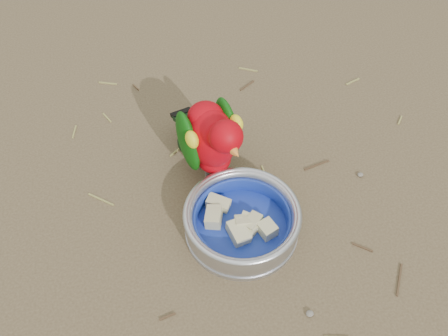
{
  "coord_description": "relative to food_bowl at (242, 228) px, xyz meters",
  "views": [
    {
      "loc": [
        -0.15,
        -0.54,
        0.78
      ],
      "look_at": [
        -0.02,
        0.04,
        0.08
      ],
      "focal_mm": 40.0,
      "sensor_mm": 36.0,
      "label": 1
    }
  ],
  "objects": [
    {
      "name": "bowl_wall",
      "position": [
        0.0,
        0.0,
        0.03
      ],
      "size": [
        0.21,
        0.21,
        0.04
      ],
      "primitive_type": null,
      "color": "#B2B2BA",
      "rests_on": "food_bowl"
    },
    {
      "name": "fruit_wedges",
      "position": [
        0.0,
        0.0,
        0.02
      ],
      "size": [
        0.13,
        0.13,
        0.03
      ],
      "primitive_type": null,
      "color": "#C9BF8F",
      "rests_on": "food_bowl"
    },
    {
      "name": "ground",
      "position": [
        0.0,
        0.05,
        -0.01
      ],
      "size": [
        60.0,
        60.0,
        0.0
      ],
      "primitive_type": "plane",
      "color": "brown"
    },
    {
      "name": "food_bowl",
      "position": [
        0.0,
        0.0,
        0.0
      ],
      "size": [
        0.21,
        0.21,
        0.02
      ],
      "primitive_type": "cylinder",
      "color": "#B2B2BA",
      "rests_on": "ground"
    },
    {
      "name": "lory_parrot",
      "position": [
        -0.02,
        0.14,
        0.09
      ],
      "size": [
        0.17,
        0.26,
        0.19
      ],
      "primitive_type": null,
      "rotation": [
        0.0,
        0.0,
        -2.89
      ],
      "color": "#AA010B",
      "rests_on": "ground"
    },
    {
      "name": "ground_debris",
      "position": [
        -0.01,
        0.11,
        -0.01
      ],
      "size": [
        0.9,
        0.8,
        0.01
      ],
      "primitive_type": null,
      "color": "#948C49",
      "rests_on": "ground"
    }
  ]
}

